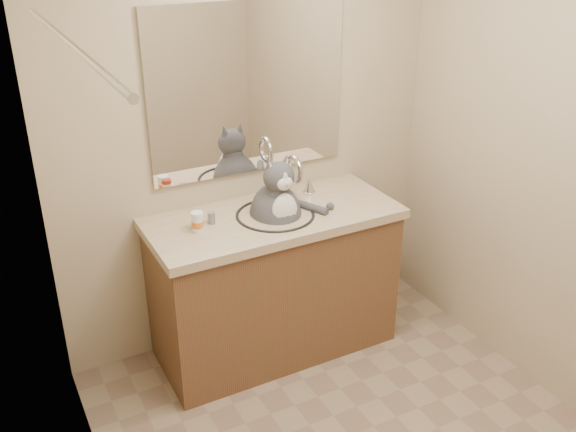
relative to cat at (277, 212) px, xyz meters
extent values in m
cube|color=tan|center=(-0.01, 0.30, 0.33)|extent=(2.20, 0.01, 2.40)
cube|color=tan|center=(-1.12, -0.95, 0.33)|extent=(0.01, 2.50, 2.40)
cube|color=brown|center=(-0.01, 0.01, -0.47)|extent=(1.30, 0.55, 0.80)
cube|color=#C7AE8F|center=(-0.01, 0.01, -0.04)|extent=(1.34, 0.59, 0.05)
torus|color=black|center=(-0.01, -0.01, -0.01)|extent=(0.42, 0.42, 0.02)
ellipsoid|color=white|center=(-0.01, -0.01, -0.09)|extent=(0.40, 0.40, 0.15)
cylinder|color=silver|center=(0.16, 0.16, 0.08)|extent=(0.03, 0.03, 0.18)
torus|color=silver|center=(0.16, 0.10, 0.17)|extent=(0.03, 0.16, 0.16)
cone|color=silver|center=(0.29, 0.16, 0.03)|extent=(0.06, 0.06, 0.08)
cube|color=white|center=(-0.01, 0.28, 0.58)|extent=(1.10, 0.02, 0.90)
cube|color=#BFB190|center=(-1.06, -0.85, 0.13)|extent=(0.01, 1.20, 1.90)
cylinder|color=silver|center=(-1.06, -0.85, 1.10)|extent=(0.02, 1.30, 0.02)
ellipsoid|color=#434348|center=(0.00, 0.01, -0.03)|extent=(0.27, 0.30, 0.37)
ellipsoid|color=silver|center=(0.00, -0.08, 0.02)|extent=(0.15, 0.08, 0.23)
ellipsoid|color=#434348|center=(0.00, -0.03, 0.21)|extent=(0.17, 0.14, 0.16)
ellipsoid|color=silver|center=(0.00, -0.09, 0.19)|extent=(0.09, 0.04, 0.07)
sphere|color=#D88C8C|center=(0.00, -0.12, 0.20)|extent=(0.02, 0.02, 0.02)
cone|color=#434348|center=(-0.05, -0.02, 0.28)|extent=(0.07, 0.06, 0.08)
cone|color=#434348|center=(0.04, -0.02, 0.28)|extent=(0.07, 0.06, 0.08)
cylinder|color=#434348|center=(0.18, -0.02, 0.00)|extent=(0.14, 0.24, 0.04)
cylinder|color=white|center=(-0.43, 0.03, 0.02)|extent=(0.06, 0.06, 0.07)
cylinder|color=#AF2412|center=(-0.43, 0.03, 0.07)|extent=(0.07, 0.07, 0.02)
cylinder|color=white|center=(-0.44, 0.01, 0.03)|extent=(0.07, 0.07, 0.08)
cylinder|color=orange|center=(-0.44, 0.01, 0.03)|extent=(0.07, 0.07, 0.03)
cylinder|color=white|center=(-0.44, 0.01, 0.08)|extent=(0.07, 0.07, 0.02)
cylinder|color=slate|center=(-0.34, 0.06, 0.02)|extent=(0.05, 0.05, 0.06)
camera|label=1|loc=(-1.37, -2.71, 1.44)|focal=40.00mm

